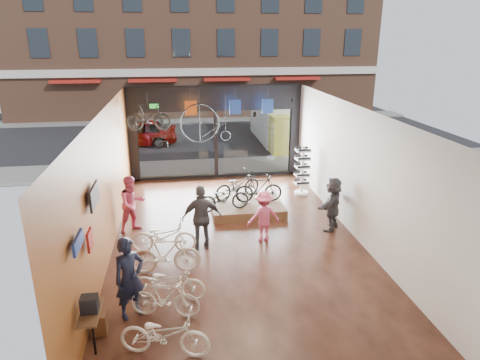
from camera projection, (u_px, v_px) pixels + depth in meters
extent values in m
cube|color=black|center=(236.00, 241.00, 12.48)|extent=(7.00, 12.00, 0.04)
cube|color=black|center=(236.00, 109.00, 11.24)|extent=(7.00, 12.00, 0.04)
cube|color=#96572B|center=(105.00, 185.00, 11.37)|extent=(0.04, 12.00, 3.80)
cube|color=beige|center=(357.00, 173.00, 12.36)|extent=(0.04, 12.00, 3.80)
cube|color=beige|center=(294.00, 308.00, 6.22)|extent=(7.00, 0.04, 3.80)
cube|color=#198C26|center=(154.00, 106.00, 16.66)|extent=(0.35, 0.06, 0.18)
cube|color=black|center=(202.00, 132.00, 26.52)|extent=(30.00, 18.00, 0.02)
cube|color=slate|center=(214.00, 167.00, 19.19)|extent=(30.00, 2.40, 0.12)
cube|color=slate|center=(199.00, 119.00, 30.25)|extent=(30.00, 2.00, 0.12)
cube|color=brown|center=(194.00, 16.00, 30.36)|extent=(26.00, 5.00, 14.00)
imported|color=gray|center=(138.00, 133.00, 22.97)|extent=(4.16, 1.67, 1.42)
imported|color=silver|center=(165.00, 334.00, 7.87)|extent=(1.81, 1.02, 0.90)
imported|color=silver|center=(165.00, 298.00, 8.95)|extent=(1.56, 0.77, 0.90)
imported|color=silver|center=(169.00, 282.00, 9.54)|extent=(1.76, 0.94, 0.88)
imported|color=silver|center=(165.00, 254.00, 10.60)|extent=(1.80, 0.61, 1.06)
imported|color=silver|center=(163.00, 236.00, 11.66)|extent=(1.84, 0.83, 0.93)
cube|color=#4E2E1F|center=(247.00, 207.00, 14.47)|extent=(2.40, 1.80, 0.30)
imported|color=black|center=(224.00, 198.00, 13.68)|extent=(1.77, 0.89, 0.89)
imported|color=black|center=(259.00, 189.00, 14.37)|extent=(1.60, 0.47, 0.96)
imported|color=black|center=(237.00, 185.00, 14.74)|extent=(1.89, 1.38, 0.95)
imported|color=#161C33|center=(129.00, 278.00, 8.85)|extent=(0.79, 0.71, 1.80)
imported|color=#CC4C72|center=(132.00, 204.00, 12.83)|extent=(1.07, 1.02, 1.74)
imported|color=#3F3F44|center=(202.00, 218.00, 11.72)|extent=(1.10, 0.49, 1.85)
imported|color=#CC4C72|center=(264.00, 216.00, 12.20)|extent=(1.07, 0.73, 1.53)
imported|color=#3F3F44|center=(333.00, 204.00, 12.95)|extent=(1.33, 1.53, 1.67)
imported|color=black|center=(148.00, 117.00, 15.11)|extent=(1.60, 0.54, 0.95)
cube|color=#CC5919|center=(191.00, 108.00, 16.22)|extent=(0.45, 0.03, 0.55)
cube|color=#1E3F99|center=(235.00, 107.00, 16.46)|extent=(0.45, 0.03, 0.55)
cube|color=#1E3F99|center=(268.00, 106.00, 16.64)|extent=(0.45, 0.03, 0.55)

